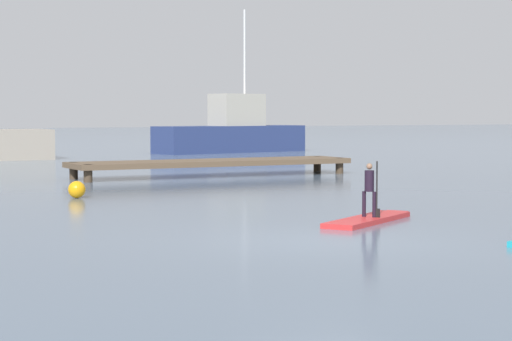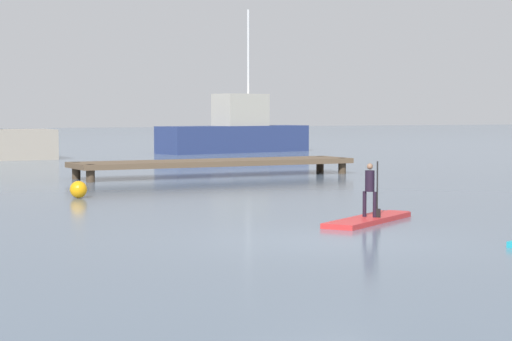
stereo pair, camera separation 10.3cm
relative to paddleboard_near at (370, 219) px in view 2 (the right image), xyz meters
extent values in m
plane|color=slate|center=(-2.35, -2.15, -0.05)|extent=(240.00, 240.00, 0.00)
cube|color=red|center=(-0.06, -0.04, 0.00)|extent=(2.84, 2.14, 0.10)
cube|color=red|center=(1.22, 0.77, 0.00)|extent=(0.46, 0.53, 0.09)
cylinder|color=black|center=(-0.06, 0.09, 0.31)|extent=(0.08, 0.08, 0.52)
cylinder|color=black|center=(0.06, -0.10, 0.31)|extent=(0.08, 0.08, 0.52)
cylinder|color=black|center=(0.00, 0.00, 0.78)|extent=(0.26, 0.26, 0.43)
sphere|color=#8C664C|center=(0.00, 0.00, 1.08)|extent=(0.12, 0.12, 0.12)
cylinder|color=black|center=(0.09, -0.14, 0.62)|extent=(0.03, 0.03, 1.13)
cube|color=black|center=(0.09, -0.14, 0.14)|extent=(0.10, 0.13, 0.18)
cube|color=navy|center=(12.29, 31.83, 0.68)|extent=(9.22, 3.89, 1.46)
cube|color=#B2AD9E|center=(12.72, 31.91, 2.30)|extent=(3.01, 2.25, 1.77)
cylinder|color=silver|center=(13.26, 32.01, 5.51)|extent=(0.12, 0.12, 4.67)
cube|color=brown|center=(3.03, 14.14, 0.42)|extent=(10.00, 2.16, 0.18)
cylinder|color=#473828|center=(-1.67, 13.36, 0.23)|extent=(0.28, 0.28, 0.56)
cylinder|color=#473828|center=(-1.67, 14.92, 0.23)|extent=(0.28, 0.28, 0.56)
cylinder|color=#473828|center=(7.73, 13.36, 0.23)|extent=(0.28, 0.28, 0.56)
cylinder|color=#473828|center=(7.73, 14.92, 0.23)|extent=(0.28, 0.28, 0.56)
sphere|color=orange|center=(-3.67, 7.98, 0.17)|extent=(0.45, 0.45, 0.45)
camera|label=1|loc=(-10.99, -16.26, 2.17)|focal=67.91mm
camera|label=2|loc=(-10.90, -16.31, 2.17)|focal=67.91mm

